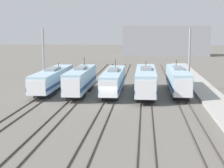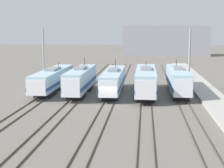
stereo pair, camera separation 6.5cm
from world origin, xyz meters
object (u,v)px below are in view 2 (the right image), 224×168
object	(u,v)px
catenary_tower_right	(189,59)
locomotive_far_left	(52,80)
locomotive_center	(113,81)
locomotive_center_right	(146,81)
locomotive_center_left	(80,81)
locomotive_far_right	(178,80)
catenary_tower_left	(44,58)

from	to	relation	value
catenary_tower_right	locomotive_far_left	bearing A→B (deg)	-172.79
locomotive_center	locomotive_center_right	distance (m)	5.21
locomotive_center_left	locomotive_far_left	bearing A→B (deg)	154.60
locomotive_far_left	locomotive_center_right	world-z (taller)	locomotive_center_right
locomotive_far_right	catenary_tower_left	size ratio (longest dim) A/B	1.71
locomotive_far_left	catenary_tower_right	xyz separation A→B (m)	(22.60, 2.86, 3.40)
locomotive_center_left	locomotive_center	xyz separation A→B (m)	(5.14, 1.01, -0.16)
locomotive_far_left	locomotive_center	size ratio (longest dim) A/B	1.10
locomotive_far_left	locomotive_far_right	bearing A→B (deg)	-1.45
locomotive_far_left	catenary_tower_left	bearing A→B (deg)	126.63
locomotive_far_right	catenary_tower_left	world-z (taller)	catenary_tower_left
locomotive_center_left	catenary_tower_right	bearing A→B (deg)	16.88
locomotive_center_left	catenary_tower_right	distance (m)	18.53
locomotive_far_right	locomotive_center_right	bearing A→B (deg)	-161.31
locomotive_center	catenary_tower_right	xyz separation A→B (m)	(12.33, 4.29, 3.34)
locomotive_far_left	locomotive_far_right	distance (m)	20.56
locomotive_far_left	locomotive_center	xyz separation A→B (m)	(10.28, -1.43, 0.06)
catenary_tower_left	locomotive_center_left	bearing A→B (deg)	-36.11
locomotive_far_right	locomotive_center_left	bearing A→B (deg)	-172.90
locomotive_center	locomotive_far_left	bearing A→B (deg)	172.07
locomotive_far_left	catenary_tower_left	world-z (taller)	catenary_tower_left
locomotive_far_right	catenary_tower_left	bearing A→B (deg)	171.53
locomotive_center_left	locomotive_center	bearing A→B (deg)	11.10
catenary_tower_left	catenary_tower_right	size ratio (longest dim) A/B	1.00
locomotive_center	locomotive_far_right	world-z (taller)	locomotive_center
locomotive_far_left	locomotive_center_left	size ratio (longest dim) A/B	1.19
locomotive_center_left	locomotive_center_right	distance (m)	10.28
catenary_tower_left	catenary_tower_right	distance (m)	24.73
locomotive_far_right	catenary_tower_right	size ratio (longest dim) A/B	1.71
locomotive_center	catenary_tower_left	distance (m)	13.54
locomotive_center	locomotive_center_right	bearing A→B (deg)	-9.14
locomotive_center_left	locomotive_far_right	distance (m)	15.54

